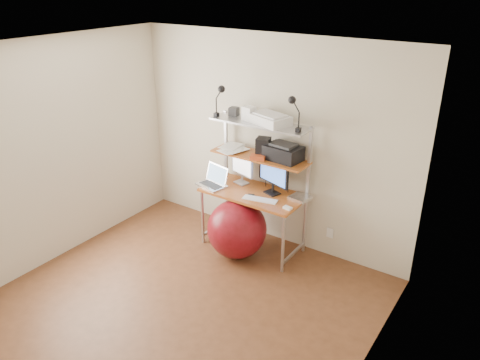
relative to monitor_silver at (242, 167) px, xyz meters
The scene contains 20 objects.
room 1.64m from the monitor_silver, 80.90° to the right, with size 3.60×3.60×3.60m.
computer_desk 0.27m from the monitor_silver, 18.59° to the right, with size 1.20×0.60×1.57m.
wall_outlet 1.30m from the monitor_silver, 10.09° to the left, with size 0.08×0.01×0.12m, color white.
monitor_silver is the anchor object (origin of this frame).
monitor_black 0.46m from the monitor_silver, ahead, with size 0.45×0.19×0.47m.
laptop 0.38m from the monitor_silver, 135.26° to the right, with size 0.40×0.35×0.30m.
keyboard 0.55m from the monitor_silver, 33.30° to the right, with size 0.40×0.11×0.01m, color white.
mouse 0.87m from the monitor_silver, 20.88° to the right, with size 0.09×0.06×0.03m, color white.
mac_mini 0.82m from the monitor_silver, ahead, with size 0.20×0.20×0.04m, color silver.
phone 0.46m from the monitor_silver, 43.46° to the right, with size 0.07×0.14×0.01m, color black.
printer 0.61m from the monitor_silver, ahead, with size 0.43×0.32×0.19m.
nas_cube 0.43m from the monitor_silver, ahead, with size 0.15×0.15×0.22m, color black.
red_box 0.39m from the monitor_silver, 22.34° to the right, with size 0.17×0.11×0.05m, color #BB441D.
scanner 0.75m from the monitor_silver, ahead, with size 0.51×0.41×0.12m.
box_white 0.69m from the monitor_silver, 10.52° to the right, with size 0.13×0.11×0.16m, color white.
box_grey 0.67m from the monitor_silver, 166.89° to the left, with size 0.10×0.10×0.10m, color #2D2E30.
clip_lamp_left 0.91m from the monitor_silver, 151.45° to the right, with size 0.15×0.08×0.38m.
clip_lamp_right 1.12m from the monitor_silver, ahead, with size 0.15×0.08×0.37m.
exercise_ball 0.75m from the monitor_silver, 63.84° to the right, with size 0.70×0.70×0.70m, color maroon.
paper_stack 0.25m from the monitor_silver, behind, with size 0.35×0.41×0.03m.
Camera 1 is at (2.63, -2.73, 3.08)m, focal length 35.00 mm.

